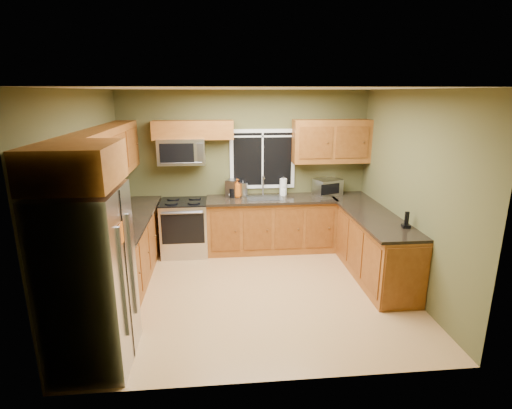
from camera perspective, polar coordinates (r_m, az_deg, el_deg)
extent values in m
plane|color=tan|center=(5.66, -0.17, -12.27)|extent=(4.20, 4.20, 0.00)
plane|color=white|center=(4.99, -0.20, 16.23)|extent=(4.20, 4.20, 0.00)
plane|color=brown|center=(6.91, -1.57, 4.84)|extent=(4.20, 0.00, 4.20)
plane|color=brown|center=(3.46, 2.59, -6.47)|extent=(4.20, 0.00, 4.20)
plane|color=brown|center=(5.40, -22.97, 0.45)|extent=(0.00, 3.60, 3.60)
plane|color=brown|center=(5.75, 21.17, 1.51)|extent=(0.00, 3.60, 3.60)
cube|color=white|center=(6.89, 0.94, 6.50)|extent=(1.12, 0.03, 1.02)
cube|color=black|center=(6.88, 0.95, 6.48)|extent=(1.00, 0.01, 0.90)
cube|color=white|center=(6.88, 0.95, 6.48)|extent=(0.03, 0.01, 0.90)
cube|color=white|center=(6.82, 0.96, 9.71)|extent=(1.00, 0.01, 0.03)
cube|color=brown|center=(6.03, -18.02, -6.55)|extent=(0.60, 2.65, 0.90)
cube|color=black|center=(5.87, -18.17, -2.29)|extent=(0.65, 2.65, 0.04)
cube|color=brown|center=(6.90, 2.11, -2.94)|extent=(2.17, 0.60, 0.90)
cube|color=black|center=(6.74, 2.18, 0.79)|extent=(2.17, 0.65, 0.04)
cube|color=brown|center=(6.36, 15.77, -5.18)|extent=(0.60, 2.50, 0.90)
cube|color=brown|center=(5.31, 20.64, -9.93)|extent=(0.56, 0.02, 0.82)
cube|color=black|center=(6.21, 15.88, -1.13)|extent=(0.65, 2.50, 0.04)
cube|color=brown|center=(5.70, -20.56, 6.71)|extent=(0.33, 2.65, 0.72)
cube|color=brown|center=(6.65, -8.97, 10.49)|extent=(1.30, 0.33, 0.30)
cube|color=brown|center=(6.93, 10.70, 8.86)|extent=(1.30, 0.33, 0.72)
cube|color=brown|center=(3.94, -24.45, 5.16)|extent=(0.72, 0.90, 0.38)
cube|color=#B7B7BC|center=(4.27, -22.72, -9.89)|extent=(0.72, 0.90, 1.80)
cube|color=slate|center=(3.98, -18.45, -10.57)|extent=(0.03, 0.04, 1.10)
cube|color=slate|center=(4.33, -17.31, -8.25)|extent=(0.03, 0.04, 1.10)
cube|color=black|center=(4.17, -17.86, -9.99)|extent=(0.01, 0.02, 1.78)
cube|color=#C05512|center=(3.90, -18.70, -3.97)|extent=(0.01, 0.14, 0.20)
cube|color=#B7B7BC|center=(6.84, -10.14, -3.33)|extent=(0.76, 0.65, 0.90)
cube|color=black|center=(6.71, -10.33, 0.34)|extent=(0.76, 0.64, 0.03)
cube|color=black|center=(6.50, -10.40, -3.45)|extent=(0.68, 0.02, 0.50)
cylinder|color=slate|center=(6.40, -10.53, -1.22)|extent=(0.64, 0.04, 0.04)
cylinder|color=black|center=(6.59, -11.99, 0.19)|extent=(0.20, 0.20, 0.01)
cylinder|color=black|center=(6.55, -8.86, 0.27)|extent=(0.20, 0.20, 0.01)
cylinder|color=black|center=(6.85, -11.74, 0.81)|extent=(0.20, 0.20, 0.01)
cylinder|color=black|center=(6.82, -8.74, 0.89)|extent=(0.20, 0.20, 0.01)
cube|color=#B7B7BC|center=(6.67, -10.58, 7.49)|extent=(0.76, 0.38, 0.42)
cube|color=black|center=(6.49, -11.26, 7.23)|extent=(0.54, 0.01, 0.30)
cube|color=slate|center=(6.46, -7.97, 7.34)|extent=(0.10, 0.01, 0.30)
cylinder|color=slate|center=(6.49, -10.66, 5.83)|extent=(0.66, 0.02, 0.02)
cube|color=slate|center=(6.72, 1.20, 0.90)|extent=(0.60, 0.42, 0.02)
cylinder|color=#B7B7BC|center=(6.87, 1.02, 2.73)|extent=(0.03, 0.03, 0.34)
cylinder|color=#B7B7BC|center=(6.76, 1.10, 3.90)|extent=(0.03, 0.18, 0.03)
cube|color=#B7B7BC|center=(7.04, 10.20, 2.50)|extent=(0.52, 0.46, 0.27)
cube|color=black|center=(6.88, 10.57, 2.18)|extent=(0.35, 0.14, 0.18)
cube|color=slate|center=(6.81, -3.43, 2.37)|extent=(0.24, 0.26, 0.29)
cylinder|color=black|center=(6.75, -3.39, 1.66)|extent=(0.14, 0.14, 0.15)
cylinder|color=#B7B7BC|center=(6.83, -1.88, 2.18)|extent=(0.19, 0.19, 0.23)
cone|color=black|center=(6.80, -1.89, 3.31)|extent=(0.13, 0.13, 0.06)
cylinder|color=white|center=(6.91, 3.92, 2.55)|extent=(0.16, 0.16, 0.29)
cylinder|color=slate|center=(6.88, 3.94, 3.80)|extent=(0.03, 0.03, 0.04)
imported|color=#C05512|center=(6.74, -2.69, 2.34)|extent=(0.16, 0.16, 0.32)
imported|color=white|center=(6.86, 3.92, 1.96)|extent=(0.09, 0.10, 0.17)
imported|color=white|center=(6.78, -3.54, 1.71)|extent=(0.16, 0.16, 0.15)
cube|color=black|center=(5.61, 20.63, -2.89)|extent=(0.11, 0.11, 0.04)
cube|color=black|center=(5.58, 20.74, -1.82)|extent=(0.05, 0.04, 0.18)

